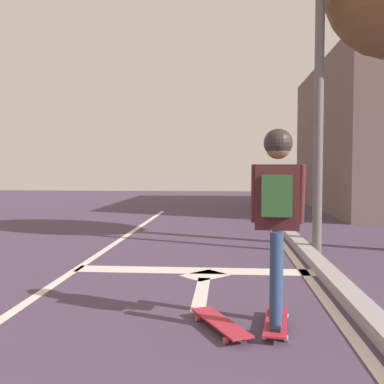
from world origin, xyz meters
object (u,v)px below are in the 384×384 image
object	(u,v)px
skateboard	(276,322)
skater	(277,199)
traffic_signal_mast	(244,21)
spare_skateboard	(220,323)

from	to	relation	value
skateboard	skater	xyz separation A→B (m)	(-0.00, -0.02, 1.13)
traffic_signal_mast	skater	bearing A→B (deg)	-87.44
skater	skateboard	bearing A→B (deg)	81.81
skateboard	traffic_signal_mast	bearing A→B (deg)	92.60
skater	spare_skateboard	bearing A→B (deg)	-174.13
spare_skateboard	traffic_signal_mast	distance (m)	5.50
skater	traffic_signal_mast	bearing A→B (deg)	92.56
skater	spare_skateboard	size ratio (longest dim) A/B	1.99
skateboard	skater	size ratio (longest dim) A/B	0.49
spare_skateboard	traffic_signal_mast	world-z (taller)	traffic_signal_mast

